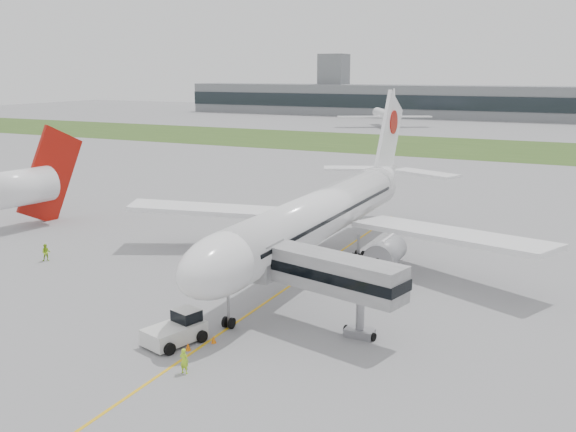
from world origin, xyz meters
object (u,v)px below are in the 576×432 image
at_px(jet_bridge, 318,271).
at_px(neighbor_aircraft, 20,187).
at_px(airliner, 324,212).
at_px(ground_crew_near, 184,361).
at_px(pushback_tug, 178,328).

height_order(jet_bridge, neighbor_aircraft, neighbor_aircraft).
bearing_deg(airliner, jet_bridge, -68.81).
bearing_deg(ground_crew_near, pushback_tug, -51.91).
xyz_separation_m(jet_bridge, ground_crew_near, (-5.07, -11.42, -3.89)).
relative_size(pushback_tug, ground_crew_near, 2.83).
relative_size(ground_crew_near, neighbor_aircraft, 0.11).
distance_m(jet_bridge, ground_crew_near, 13.08).
xyz_separation_m(pushback_tug, ground_crew_near, (3.47, -4.15, -0.17)).
distance_m(pushback_tug, neighbor_aircraft, 45.62).
bearing_deg(airliner, neighbor_aircraft, -176.69).
distance_m(jet_bridge, neighbor_aircraft, 50.58).
bearing_deg(ground_crew_near, jet_bridge, -115.74).
relative_size(airliner, jet_bridge, 3.80).
relative_size(airliner, ground_crew_near, 29.53).
bearing_deg(jet_bridge, pushback_tug, -125.40).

